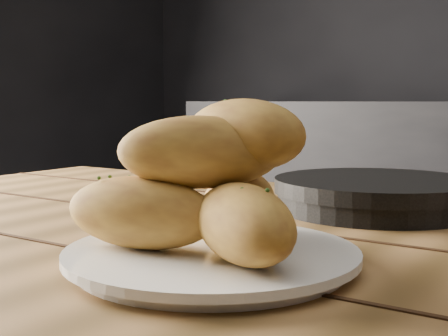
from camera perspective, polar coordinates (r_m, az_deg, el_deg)
plate at (r=0.57m, az=-1.13°, el=-8.19°), size 0.27×0.27×0.02m
bread_rolls at (r=0.56m, az=-1.10°, el=-1.62°), size 0.27×0.23×0.14m
skillet at (r=0.89m, az=13.88°, el=-2.34°), size 0.41×0.28×0.05m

